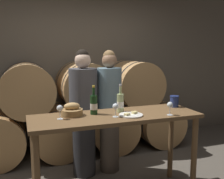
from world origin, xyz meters
TOP-DOWN VIEW (x-y plane):
  - stone_wall_back at (0.00, 2.00)m, footprint 10.00×0.12m
  - barrel_stack at (-0.00, 1.45)m, footprint 3.30×0.86m
  - tasting_table at (0.00, 0.00)m, footprint 1.78×0.59m
  - person_left at (-0.19, 0.68)m, footprint 0.36×0.36m
  - person_right at (0.16, 0.68)m, footprint 0.32×0.32m
  - wine_bottle_red at (-0.21, 0.10)m, footprint 0.08×0.08m
  - wine_bottle_white at (0.09, 0.09)m, footprint 0.08×0.08m
  - blue_crock at (0.78, 0.12)m, footprint 0.11×0.11m
  - bread_basket at (-0.44, 0.12)m, footprint 0.22×0.22m
  - cheese_plate at (0.13, -0.09)m, footprint 0.25×0.25m
  - wine_glass_far_left at (-0.58, 0.02)m, footprint 0.06×0.06m
  - wine_glass_left at (-0.03, -0.09)m, footprint 0.06×0.06m
  - wine_glass_center at (0.52, -0.21)m, footprint 0.06×0.06m

SIDE VIEW (x-z plane):
  - barrel_stack at x=0.00m, z-range -0.05..1.39m
  - tasting_table at x=0.00m, z-range 0.33..1.28m
  - person_left at x=-0.19m, z-range 0.01..1.64m
  - person_right at x=0.16m, z-range 0.02..1.64m
  - cheese_plate at x=0.13m, z-range 0.94..0.98m
  - bread_basket at x=-0.44m, z-range 0.93..1.07m
  - blue_crock at x=0.78m, z-range 0.96..1.09m
  - wine_glass_far_left at x=-0.58m, z-range 0.98..1.12m
  - wine_glass_left at x=-0.03m, z-range 0.98..1.12m
  - wine_glass_center at x=0.52m, z-range 0.98..1.12m
  - wine_bottle_white at x=0.09m, z-range 0.90..1.21m
  - wine_bottle_red at x=-0.21m, z-range 0.90..1.21m
  - stone_wall_back at x=0.00m, z-range 0.00..3.20m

